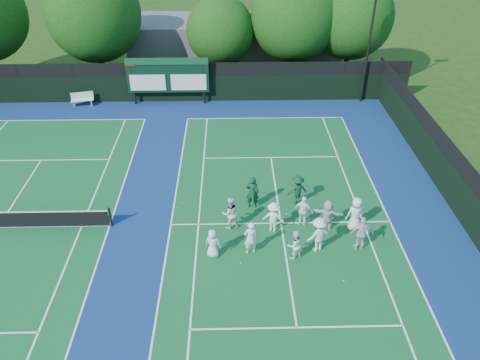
{
  "coord_description": "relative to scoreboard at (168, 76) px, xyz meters",
  "views": [
    {
      "loc": [
        -2.46,
        -17.2,
        14.69
      ],
      "look_at": [
        -2.0,
        3.0,
        1.3
      ],
      "focal_mm": 35.0,
      "sensor_mm": 36.0,
      "label": 1
    }
  ],
  "objects": [
    {
      "name": "tree_d",
      "position": [
        9.74,
        3.99,
        2.96
      ],
      "size": [
        6.87,
        6.87,
        8.77
      ],
      "color": "black",
      "rests_on": "ground"
    },
    {
      "name": "player_front_0",
      "position": [
        3.69,
        -16.86,
        -1.45
      ],
      "size": [
        0.83,
        0.66,
        1.48
      ],
      "primitive_type": "imported",
      "rotation": [
        0.0,
        0.0,
        2.84
      ],
      "color": "white",
      "rests_on": "ground"
    },
    {
      "name": "tennis_ball_1",
      "position": [
        8.22,
        -13.86,
        -2.16
      ],
      "size": [
        0.07,
        0.07,
        0.07
      ],
      "primitive_type": "sphere",
      "color": "#CEED1B",
      "rests_on": "ground"
    },
    {
      "name": "scoreboard",
      "position": [
        0.0,
        0.0,
        0.0
      ],
      "size": [
        6.0,
        0.21,
        3.55
      ],
      "color": "black",
      "rests_on": "ground"
    },
    {
      "name": "player_front_4",
      "position": [
        10.47,
        -16.52,
        -1.3
      ],
      "size": [
        1.05,
        0.44,
        1.79
      ],
      "primitive_type": "imported",
      "rotation": [
        0.0,
        0.0,
        3.14
      ],
      "color": "silver",
      "rests_on": "ground"
    },
    {
      "name": "court_apron",
      "position": [
        1.01,
        -14.59,
        -2.19
      ],
      "size": [
        34.0,
        32.0,
        0.01
      ],
      "primitive_type": "cube",
      "color": "navy",
      "rests_on": "ground"
    },
    {
      "name": "ground",
      "position": [
        7.01,
        -15.59,
        -2.19
      ],
      "size": [
        120.0,
        120.0,
        0.0
      ],
      "primitive_type": "plane",
      "color": "#1E3B10",
      "rests_on": "ground"
    },
    {
      "name": "player_back_2",
      "position": [
        8.07,
        -14.68,
        -1.36
      ],
      "size": [
        1.05,
        0.77,
        1.66
      ],
      "primitive_type": "imported",
      "rotation": [
        0.0,
        0.0,
        2.72
      ],
      "color": "white",
      "rests_on": "ground"
    },
    {
      "name": "divider_fence_right",
      "position": [
        16.01,
        -14.59,
        -0.83
      ],
      "size": [
        0.08,
        32.0,
        3.0
      ],
      "color": "black",
      "rests_on": "ground"
    },
    {
      "name": "tree_e",
      "position": [
        14.17,
        3.99,
        2.9
      ],
      "size": [
        6.35,
        6.35,
        8.44
      ],
      "color": "black",
      "rests_on": "ground"
    },
    {
      "name": "tennis_ball_0",
      "position": [
        4.96,
        -17.39,
        -2.16
      ],
      "size": [
        0.07,
        0.07,
        0.07
      ],
      "primitive_type": "sphere",
      "color": "#CEED1B",
      "rests_on": "ground"
    },
    {
      "name": "player_back_0",
      "position": [
        4.49,
        -14.82,
        -1.31
      ],
      "size": [
        1.0,
        0.87,
        1.76
      ],
      "primitive_type": "imported",
      "rotation": [
        0.0,
        0.0,
        3.4
      ],
      "color": "silver",
      "rests_on": "ground"
    },
    {
      "name": "tennis_ball_4",
      "position": [
        7.35,
        -13.88,
        -2.16
      ],
      "size": [
        0.07,
        0.07,
        0.07
      ],
      "primitive_type": "sphere",
      "color": "#CEED1B",
      "rests_on": "ground"
    },
    {
      "name": "clubhouse",
      "position": [
        5.01,
        8.41,
        -0.19
      ],
      "size": [
        18.0,
        6.0,
        4.0
      ],
      "primitive_type": "cube",
      "color": "#5C5D62",
      "rests_on": "ground"
    },
    {
      "name": "tree_c",
      "position": [
        4.02,
        3.99,
        1.95
      ],
      "size": [
        5.33,
        5.33,
        6.95
      ],
      "color": "black",
      "rests_on": "ground"
    },
    {
      "name": "coach_left",
      "position": [
        5.63,
        -13.17,
        -1.27
      ],
      "size": [
        0.71,
        0.5,
        1.84
      ],
      "primitive_type": "imported",
      "rotation": [
        0.0,
        0.0,
        3.05
      ],
      "color": "#0F3922",
      "rests_on": "ground"
    },
    {
      "name": "tennis_ball_3",
      "position": [
        1.78,
        -13.22,
        -2.16
      ],
      "size": [
        0.07,
        0.07,
        0.07
      ],
      "primitive_type": "sphere",
      "color": "#CEED1B",
      "rests_on": "ground"
    },
    {
      "name": "player_front_1",
      "position": [
        5.4,
        -16.66,
        -1.32
      ],
      "size": [
        0.72,
        0.57,
        1.73
      ],
      "primitive_type": "imported",
      "rotation": [
        0.0,
        0.0,
        3.41
      ],
      "color": "white",
      "rests_on": "ground"
    },
    {
      "name": "player_front_2",
      "position": [
        7.35,
        -17.04,
        -1.44
      ],
      "size": [
        0.89,
        0.8,
        1.49
      ],
      "primitive_type": "imported",
      "rotation": [
        0.0,
        0.0,
        3.54
      ],
      "color": "white",
      "rests_on": "ground"
    },
    {
      "name": "player_back_1",
      "position": [
        6.56,
        -15.11,
        -1.38
      ],
      "size": [
        1.16,
        0.83,
        1.63
      ],
      "primitive_type": "imported",
      "rotation": [
        0.0,
        0.0,
        2.9
      ],
      "color": "white",
      "rests_on": "ground"
    },
    {
      "name": "near_court",
      "position": [
        7.01,
        -14.59,
        -2.18
      ],
      "size": [
        11.05,
        23.85,
        0.01
      ],
      "color": "#12572B",
      "rests_on": "ground"
    },
    {
      "name": "coach_right",
      "position": [
        8.0,
        -12.89,
        -1.36
      ],
      "size": [
        1.19,
        0.86,
        1.66
      ],
      "primitive_type": "imported",
      "rotation": [
        0.0,
        0.0,
        3.39
      ],
      "color": "#0F3A21",
      "rests_on": "ground"
    },
    {
      "name": "tennis_ball_2",
      "position": [
        9.33,
        -18.6,
        -2.16
      ],
      "size": [
        0.07,
        0.07,
        0.07
      ],
      "primitive_type": "sphere",
      "color": "#CEED1B",
      "rests_on": "ground"
    },
    {
      "name": "back_fence",
      "position": [
        1.01,
        0.41,
        -0.83
      ],
      "size": [
        34.0,
        0.08,
        3.0
      ],
      "color": "black",
      "rests_on": "ground"
    },
    {
      "name": "bench",
      "position": [
        -6.45,
        -0.21,
        -1.64
      ],
      "size": [
        1.67,
        0.81,
        1.02
      ],
      "color": "white",
      "rests_on": "ground"
    },
    {
      "name": "player_back_3",
      "position": [
        9.18,
        -15.01,
        -1.37
      ],
      "size": [
        1.6,
        0.91,
        1.65
      ],
      "primitive_type": "imported",
      "rotation": [
        0.0,
        0.0,
        2.85
      ],
      "color": "silver",
      "rests_on": "ground"
    },
    {
      "name": "player_back_4",
      "position": [
        10.52,
        -15.05,
        -1.29
      ],
      "size": [
        0.96,
        0.71,
        1.79
      ],
      "primitive_type": "imported",
      "rotation": [
        0.0,
        0.0,
        3.31
      ],
      "color": "white",
      "rests_on": "ground"
    },
    {
      "name": "light_pole_right",
      "position": [
        14.51,
        0.11,
        4.11
      ],
      "size": [
        1.2,
        0.3,
        10.12
      ],
      "color": "black",
      "rests_on": "ground"
    },
    {
      "name": "tree_b",
      "position": [
        -5.56,
        3.99,
        3.19
      ],
      "size": [
        7.14,
        7.14,
        9.14
      ],
      "color": "black",
      "rests_on": "ground"
    },
    {
      "name": "player_front_3",
      "position": [
        8.49,
        -16.57,
        -1.29
      ],
      "size": [
        1.33,
        1.04,
        1.81
      ],
      "primitive_type": "imported",
      "rotation": [
        0.0,
        0.0,
        3.5
      ],
      "color": "silver",
      "rests_on": "ground"
    }
  ]
}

